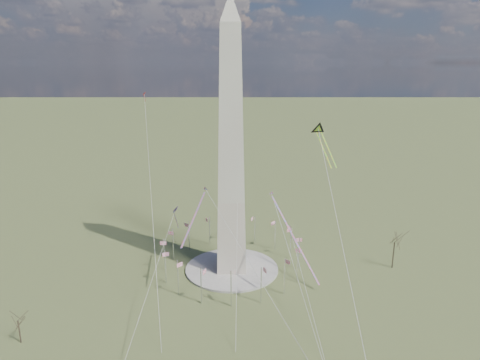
{
  "coord_description": "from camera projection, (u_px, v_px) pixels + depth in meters",
  "views": [
    {
      "loc": [
        1.72,
        -151.4,
        77.79
      ],
      "look_at": [
        3.18,
        0.0,
        36.24
      ],
      "focal_mm": 32.0,
      "sensor_mm": 36.0,
      "label": 1
    }
  ],
  "objects": [
    {
      "name": "kite_small_red",
      "position": [
        144.0,
        95.0,
        185.17
      ],
      "size": [
        1.28,
        1.63,
        4.23
      ],
      "rotation": [
        0.0,
        0.0,
        2.96
      ],
      "color": "red",
      "rests_on": "ground"
    },
    {
      "name": "kite_delta_black",
      "position": [
        319.0,
        132.0,
        160.4
      ],
      "size": [
        7.81,
        17.62,
        14.35
      ],
      "rotation": [
        0.0,
        0.0,
        3.35
      ],
      "color": "black",
      "rests_on": "ground"
    },
    {
      "name": "kite_streamer_left",
      "position": [
        281.0,
        213.0,
        147.36
      ],
      "size": [
        9.9,
        20.68,
        15.09
      ],
      "rotation": [
        0.0,
        0.0,
        3.55
      ],
      "color": "#FC3127",
      "rests_on": "ground"
    },
    {
      "name": "flagpole_ring",
      "position": [
        232.0,
        252.0,
        164.64
      ],
      "size": [
        54.4,
        54.4,
        13.0
      ],
      "color": "white",
      "rests_on": "ground"
    },
    {
      "name": "kite_diamond_purple",
      "position": [
        176.0,
        212.0,
        169.9
      ],
      "size": [
        1.84,
        2.99,
        9.53
      ],
      "rotation": [
        0.0,
        0.0,
        2.72
      ],
      "color": "#391666",
      "rests_on": "ground"
    },
    {
      "name": "washington_monument",
      "position": [
        231.0,
        149.0,
        153.88
      ],
      "size": [
        15.56,
        15.56,
        100.0
      ],
      "color": "#B7A899",
      "rests_on": "plaza"
    },
    {
      "name": "kite_small_white",
      "position": [
        239.0,
        92.0,
        199.62
      ],
      "size": [
        1.15,
        1.65,
        4.12
      ],
      "rotation": [
        0.0,
        0.0,
        2.9
      ],
      "color": "white",
      "rests_on": "ground"
    },
    {
      "name": "tree_far",
      "position": [
        18.0,
        319.0,
        121.14
      ],
      "size": [
        6.15,
        6.15,
        10.76
      ],
      "color": "#413427",
      "rests_on": "ground"
    },
    {
      "name": "tree_near",
      "position": [
        395.0,
        240.0,
        165.1
      ],
      "size": [
        9.32,
        9.32,
        16.31
      ],
      "color": "#413427",
      "rests_on": "ground"
    },
    {
      "name": "kite_streamer_right",
      "position": [
        299.0,
        247.0,
        160.08
      ],
      "size": [
        10.02,
        20.55,
        15.04
      ],
      "rotation": [
        0.0,
        0.0,
        3.56
      ],
      "color": "#FC3127",
      "rests_on": "ground"
    },
    {
      "name": "plaza",
      "position": [
        232.0,
        269.0,
        166.46
      ],
      "size": [
        36.0,
        36.0,
        0.8
      ],
      "primitive_type": "cylinder",
      "color": "#A9A19A",
      "rests_on": "ground"
    },
    {
      "name": "kite_streamer_mid",
      "position": [
        197.0,
        209.0,
        149.59
      ],
      "size": [
        8.2,
        21.3,
        15.13
      ],
      "rotation": [
        0.0,
        0.0,
        2.82
      ],
      "color": "#FC3127",
      "rests_on": "ground"
    },
    {
      "name": "ground",
      "position": [
        232.0,
        270.0,
        166.57
      ],
      "size": [
        2000.0,
        2000.0,
        0.0
      ],
      "primitive_type": "plane",
      "color": "#47542A",
      "rests_on": "ground"
    }
  ]
}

